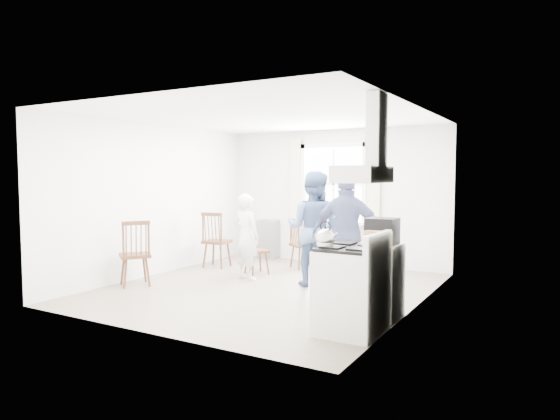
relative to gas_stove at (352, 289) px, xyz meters
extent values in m
cube|color=gray|center=(-1.91, 1.35, -0.49)|extent=(4.62, 5.12, 0.02)
cube|color=silver|center=(-1.91, 3.87, 0.82)|extent=(4.62, 0.04, 2.64)
cube|color=silver|center=(-1.91, -1.17, 0.82)|extent=(4.62, 0.04, 2.64)
cube|color=silver|center=(-4.18, 1.35, 0.82)|extent=(0.04, 5.12, 2.64)
cube|color=silver|center=(0.36, 1.35, 0.82)|extent=(0.04, 5.12, 2.64)
cube|color=white|center=(-1.91, 1.35, 2.13)|extent=(4.62, 5.12, 0.02)
cube|color=white|center=(-1.91, 3.83, 1.07)|extent=(1.20, 0.02, 1.40)
cube|color=white|center=(-1.91, 3.80, 1.81)|extent=(1.38, 0.09, 0.09)
cube|color=white|center=(-1.91, 3.80, 0.32)|extent=(1.38, 0.09, 0.09)
cube|color=white|center=(-2.56, 3.80, 1.07)|extent=(0.09, 0.09, 1.58)
cube|color=white|center=(-1.27, 3.80, 1.07)|extent=(0.09, 0.09, 1.58)
cube|color=white|center=(-1.91, 3.73, 0.34)|extent=(1.38, 0.24, 0.06)
cube|color=beige|center=(-2.73, 3.79, 1.12)|extent=(0.24, 0.05, 1.70)
cube|color=beige|center=(-1.09, 3.79, 1.12)|extent=(0.24, 0.05, 1.70)
cube|color=white|center=(0.11, 0.00, 1.26)|extent=(0.45, 0.76, 0.18)
cube|color=white|center=(0.26, 0.00, 1.73)|extent=(0.14, 0.30, 0.76)
cube|color=slate|center=(-3.31, 3.68, -0.08)|extent=(0.40, 0.30, 0.80)
cube|color=white|center=(-0.01, 0.00, -0.02)|extent=(0.65, 0.76, 0.92)
cube|color=black|center=(-0.01, 0.00, 0.45)|extent=(0.61, 0.72, 0.03)
cube|color=white|center=(0.29, 0.00, 0.54)|extent=(0.06, 0.76, 0.20)
cylinder|color=silver|center=(-0.35, 0.00, 0.22)|extent=(0.02, 0.61, 0.02)
sphere|color=silver|center=(-0.24, -0.18, 0.57)|extent=(0.21, 0.21, 0.21)
cylinder|color=silver|center=(-0.24, -0.18, 0.51)|extent=(0.19, 0.19, 0.04)
torus|color=black|center=(-0.24, -0.18, 0.69)|extent=(0.13, 0.03, 0.13)
cube|color=white|center=(0.07, 0.70, -0.03)|extent=(0.50, 0.55, 0.90)
cube|color=black|center=(0.09, 0.73, 0.50)|extent=(0.36, 0.32, 0.17)
cube|color=black|center=(0.09, 0.73, 0.66)|extent=(0.36, 0.32, 0.15)
cube|color=#AD7F53|center=(0.11, 0.54, 0.51)|extent=(0.33, 0.28, 0.18)
cube|color=#462516|center=(-3.65, 2.38, -0.01)|extent=(0.50, 0.48, 0.05)
cube|color=#462516|center=(-3.62, 2.20, 0.28)|extent=(0.43, 0.12, 0.57)
cylinder|color=#462516|center=(-3.65, 2.38, -0.26)|extent=(0.04, 0.04, 0.46)
cube|color=#462516|center=(-2.65, 2.21, -0.08)|extent=(0.51, 0.50, 0.04)
cube|color=#462516|center=(-2.74, 2.07, 0.16)|extent=(0.33, 0.24, 0.48)
cylinder|color=#462516|center=(-2.65, 2.21, -0.29)|extent=(0.03, 0.03, 0.38)
cube|color=#462516|center=(-3.81, 0.49, -0.01)|extent=(0.60, 0.60, 0.05)
cube|color=#462516|center=(-3.66, 0.37, 0.27)|extent=(0.30, 0.38, 0.57)
cylinder|color=#462516|center=(-3.81, 0.49, -0.26)|extent=(0.04, 0.04, 0.45)
imported|color=silver|center=(-2.54, 1.73, 0.23)|extent=(0.63, 0.63, 1.42)
imported|color=#4D648F|center=(-1.40, 1.89, 0.41)|extent=(0.98, 0.98, 1.79)
imported|color=navy|center=(-0.68, 1.52, 0.40)|extent=(1.21, 1.21, 1.77)
imported|color=#34763F|center=(-1.93, 3.71, 0.53)|extent=(0.22, 0.22, 0.32)
cube|color=#462516|center=(-2.21, 3.10, -0.06)|extent=(0.54, 0.54, 0.05)
cube|color=#462516|center=(-2.31, 2.96, 0.20)|extent=(0.34, 0.27, 0.51)
cylinder|color=#462516|center=(-2.21, 3.10, -0.28)|extent=(0.03, 0.03, 0.41)
camera|label=1|loc=(2.01, -5.07, 1.26)|focal=32.00mm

